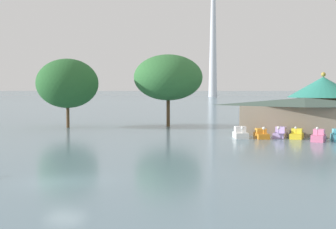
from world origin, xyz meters
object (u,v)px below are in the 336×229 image
Objects in this scene: pedal_boat_pink at (319,136)px; shoreline_tree_mid at (168,78)px; pedal_boat_lavender at (280,134)px; pedal_boat_white at (240,133)px; boathouse at (304,116)px; shoreline_tree_tall_left at (67,83)px; pedal_boat_orange at (261,134)px; green_roof_pavilion at (323,98)px; pedal_boat_yellow at (297,135)px.

shoreline_tree_mid is at bearing -110.84° from pedal_boat_pink.
pedal_boat_white is at bearing -63.75° from pedal_boat_lavender.
shoreline_tree_tall_left is (-34.88, 1.89, 4.30)m from boathouse.
shoreline_tree_mid is (-21.82, 14.28, 7.21)m from pedal_boat_pink.
pedal_boat_orange is 6.70m from pedal_boat_pink.
pedal_boat_lavender is 5.41m from boathouse.
pedal_boat_orange is at bearing -116.22° from green_roof_pavilion.
pedal_boat_white is 9.11m from pedal_boat_pink.
pedal_boat_pink is 37.78m from shoreline_tree_tall_left.
boathouse is at bearing -104.91° from green_roof_pavilion.
pedal_boat_pink is 0.25× the size of green_roof_pavilion.
green_roof_pavilion is (10.71, 16.98, 4.04)m from pedal_boat_white.
pedal_boat_pink is at bearing -95.28° from green_roof_pavilion.
pedal_boat_orange is 2.40m from pedal_boat_lavender.
pedal_boat_orange is at bearing -12.98° from shoreline_tree_tall_left.
pedal_boat_lavender reaches higher than pedal_boat_orange.
shoreline_tree_mid is at bearing 159.02° from boathouse.
pedal_boat_white reaches higher than pedal_boat_lavender.
pedal_boat_white is 28.90m from shoreline_tree_tall_left.
pedal_boat_orange is at bearing -56.87° from pedal_boat_lavender.
boathouse reaches higher than pedal_boat_yellow.
shoreline_tree_mid is (-19.45, 12.15, 7.29)m from pedal_boat_yellow.
pedal_boat_white is 0.28× the size of green_roof_pavilion.
pedal_boat_orange is 0.18× the size of boathouse.
pedal_boat_white is 4.87m from pedal_boat_lavender.
pedal_boat_yellow is at bearing 97.39° from pedal_boat_lavender.
shoreline_tree_mid reaches higher than green_roof_pavilion.
pedal_boat_orange is at bearing -72.90° from pedal_boat_yellow.
shoreline_tree_mid reaches higher than pedal_boat_pink.
pedal_boat_yellow is at bearing 81.91° from pedal_boat_orange.
pedal_boat_orange is at bearing -135.71° from boathouse.
shoreline_tree_mid is (-17.53, 11.96, 7.23)m from pedal_boat_lavender.
shoreline_tree_mid is at bearing 22.25° from shoreline_tree_tall_left.
green_roof_pavilion is at bearing 9.39° from shoreline_tree_mid.
green_roof_pavilion is (5.97, 15.85, 4.04)m from pedal_boat_lavender.
pedal_boat_yellow is 17.04m from green_roof_pavilion.
pedal_boat_yellow is 3.19m from pedal_boat_pink.
shoreline_tree_tall_left is 0.93× the size of shoreline_tree_mid.
pedal_boat_pink reaches higher than pedal_boat_yellow.
boathouse reaches higher than pedal_boat_orange.
green_roof_pavilion is 1.01× the size of shoreline_tree_tall_left.
green_roof_pavilion is at bearing 136.86° from pedal_boat_orange.
pedal_boat_lavender is at bearing -105.99° from pedal_boat_pink.
green_roof_pavilion reaches higher than pedal_boat_yellow.
pedal_boat_white is at bearing -100.11° from pedal_boat_orange.
pedal_boat_yellow is at bearing -31.99° from shoreline_tree_mid.
pedal_boat_yellow is 0.93× the size of pedal_boat_pink.
shoreline_tree_tall_left reaches higher than boathouse.
shoreline_tree_mid reaches higher than pedal_boat_lavender.
pedal_boat_lavender is 33.19m from shoreline_tree_tall_left.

